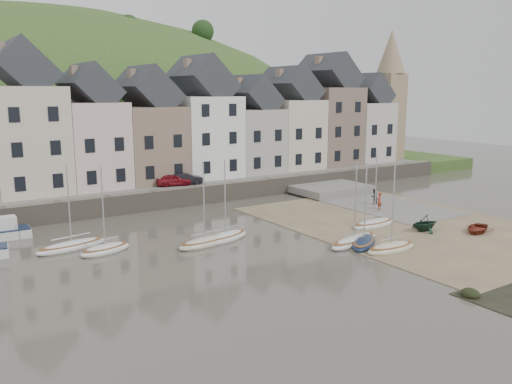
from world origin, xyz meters
TOP-DOWN VIEW (x-y plane):
  - ground at (0.00, 0.00)m, footprint 160.00×160.00m
  - quay_land at (0.00, 32.00)m, footprint 90.00×30.00m
  - quay_street at (0.00, 20.50)m, footprint 70.00×7.00m
  - seawall at (0.00, 17.00)m, footprint 70.00×1.20m
  - beach at (11.00, 0.00)m, footprint 18.00×26.00m
  - slipway at (15.00, 8.00)m, footprint 8.00×18.00m
  - hillside at (-5.00, 60.00)m, footprint 134.40×84.00m
  - townhouse_terrace at (1.76, 24.00)m, footprint 61.05×8.00m
  - church_spire at (34.55, 24.00)m, footprint 4.00×4.00m
  - sailboat_0 at (-14.30, 8.15)m, footprint 5.45×2.52m
  - sailboat_1 at (-12.55, 6.05)m, footprint 4.03×2.38m
  - sailboat_2 at (-5.94, 3.78)m, footprint 4.69×2.26m
  - sailboat_3 at (-3.98, 4.13)m, footprint 4.70×2.72m
  - sailboat_4 at (3.45, -1.92)m, footprint 5.63×2.76m
  - sailboat_5 at (3.76, -2.60)m, footprint 4.53×3.82m
  - sailboat_6 at (8.42, 0.91)m, footprint 4.80×1.78m
  - sailboat_7 at (4.37, -4.66)m, footprint 4.33×1.55m
  - rowboat_white at (3.50, -2.24)m, footprint 3.56×3.50m
  - rowboat_green at (10.61, -2.45)m, footprint 2.75×2.45m
  - rowboat_red at (13.78, -5.02)m, footprint 3.62×3.11m
  - person_red at (13.17, 4.92)m, footprint 0.71×0.62m
  - person_dark at (14.42, 6.83)m, footprint 0.81×0.67m
  - car_left at (-1.16, 19.50)m, footprint 3.76×2.19m
  - car_right at (0.14, 19.50)m, footprint 3.93×2.06m

SIDE VIEW (x-z plane):
  - hillside at x=-5.00m, z-range -59.99..24.01m
  - ground at x=0.00m, z-range 0.00..0.00m
  - beach at x=11.00m, z-range 0.00..0.06m
  - slipway at x=15.00m, z-range 0.00..0.12m
  - sailboat_4 at x=3.45m, z-range -2.90..3.42m
  - sailboat_0 at x=-14.30m, z-range -2.90..3.42m
  - sailboat_6 at x=8.42m, z-range -2.90..3.42m
  - sailboat_2 at x=-5.94m, z-range -2.90..3.42m
  - sailboat_5 at x=3.76m, z-range -2.90..3.42m
  - sailboat_3 at x=-3.98m, z-range -2.90..3.42m
  - sailboat_7 at x=4.37m, z-range -2.90..3.42m
  - sailboat_1 at x=-12.55m, z-range -2.89..3.43m
  - rowboat_white at x=3.50m, z-range 0.06..0.66m
  - rowboat_red at x=13.78m, z-range 0.06..0.69m
  - rowboat_green at x=10.61m, z-range 0.06..1.39m
  - quay_land at x=0.00m, z-range 0.00..1.50m
  - person_dark at x=14.42m, z-range 0.12..1.67m
  - seawall at x=0.00m, z-range 0.00..1.80m
  - person_red at x=13.17m, z-range 0.12..1.76m
  - quay_street at x=0.00m, z-range 1.50..1.60m
  - car_left at x=-1.16m, z-range 1.60..2.80m
  - car_right at x=0.14m, z-range 1.60..2.83m
  - townhouse_terrace at x=1.76m, z-range 0.36..14.29m
  - church_spire at x=34.55m, z-range 2.06..20.06m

